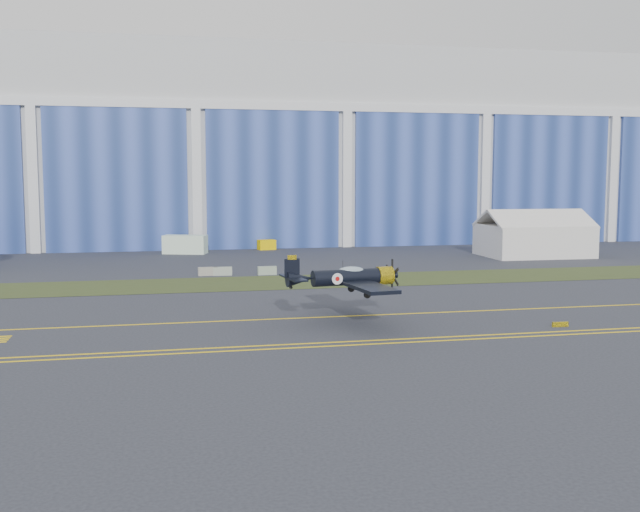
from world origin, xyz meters
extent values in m
plane|color=#30333B|center=(0.00, 0.00, 0.00)|extent=(260.00, 260.00, 0.00)
cube|color=#475128|center=(0.00, 14.00, 0.02)|extent=(260.00, 10.00, 0.02)
cube|color=silver|center=(0.00, 72.00, 15.00)|extent=(220.00, 45.00, 30.00)
cube|color=navy|center=(0.00, 49.20, 10.00)|extent=(220.00, 0.60, 20.00)
cube|color=silver|center=(0.00, 49.15, 20.60)|extent=(220.00, 0.70, 1.20)
cube|color=yellow|center=(0.00, -5.00, 0.01)|extent=(200.00, 0.20, 0.02)
cube|color=yellow|center=(0.00, -14.50, 0.01)|extent=(80.00, 0.20, 0.02)
cube|color=yellow|center=(0.00, -13.50, 0.01)|extent=(80.00, 0.20, 0.02)
cube|color=yellow|center=(22.00, -12.00, 0.17)|extent=(1.20, 0.15, 0.35)
cube|color=silver|center=(-1.98, 44.28, 1.26)|extent=(6.25, 4.07, 2.52)
cube|color=#F6CC00|center=(9.70, 47.57, 0.71)|extent=(2.66, 1.92, 1.42)
cube|color=gray|center=(-0.43, 20.67, 0.45)|extent=(2.02, 0.67, 0.90)
cube|color=#959F91|center=(1.13, 20.50, 0.45)|extent=(2.03, 0.70, 0.90)
cube|color=#8DA089|center=(5.85, 20.03, 0.45)|extent=(2.01, 0.64, 0.90)
camera|label=1|loc=(-5.30, -58.86, 10.47)|focal=42.00mm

